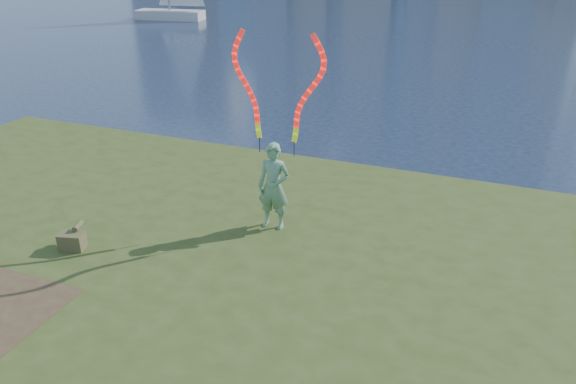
% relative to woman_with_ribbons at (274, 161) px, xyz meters
% --- Properties ---
extents(ground, '(320.00, 320.00, 0.00)m').
position_rel_woman_with_ribbons_xyz_m(ground, '(-1.47, -1.51, -2.20)').
color(ground, '#18253D').
rests_on(ground, ground).
extents(grassy_knoll, '(20.00, 18.00, 0.80)m').
position_rel_woman_with_ribbons_xyz_m(grassy_knoll, '(-1.47, -3.80, -1.86)').
color(grassy_knoll, '#384719').
rests_on(grassy_knoll, ground).
extents(woman_with_ribbons, '(2.10, 0.44, 4.12)m').
position_rel_woman_with_ribbons_xyz_m(woman_with_ribbons, '(0.00, 0.00, 0.00)').
color(woman_with_ribbons, '#1E6E33').
rests_on(woman_with_ribbons, grassy_knoll).
extents(canvas_bag, '(0.51, 0.57, 0.42)m').
position_rel_woman_with_ribbons_xyz_m(canvas_bag, '(-3.16, -2.18, -1.22)').
color(canvas_bag, brown).
rests_on(canvas_bag, grassy_knoll).
extents(sailboat, '(5.44, 2.36, 8.16)m').
position_rel_woman_with_ribbons_xyz_m(sailboat, '(-20.09, 28.38, -0.79)').
color(sailboat, silver).
rests_on(sailboat, ground).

